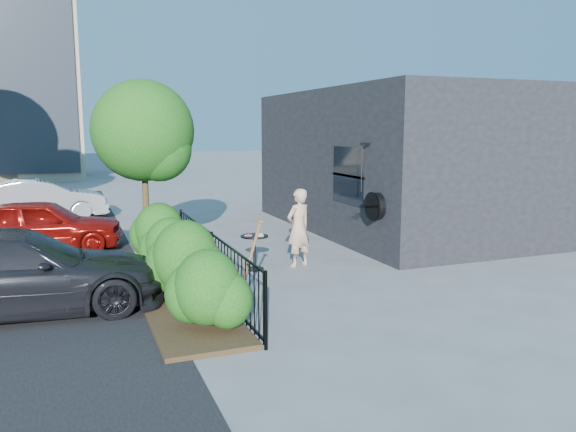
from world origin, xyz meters
name	(u,v)px	position (x,y,z in m)	size (l,w,h in m)	color
ground	(289,282)	(0.00, 0.00, 0.00)	(120.00, 120.00, 0.00)	gray
shop_building	(406,160)	(5.50, 4.50, 2.00)	(6.22, 9.00, 4.00)	black
fence	(212,261)	(-1.50, 0.00, 0.56)	(0.05, 6.05, 1.10)	black
planting_bed	(175,292)	(-2.20, 0.00, 0.04)	(1.30, 6.00, 0.08)	#382616
shrubs	(178,255)	(-2.10, 0.10, 0.70)	(1.10, 5.60, 1.24)	#125013
patio_tree	(147,137)	(-2.24, 2.76, 2.76)	(2.20, 2.20, 3.94)	#3F2B19
cafe_table	(254,246)	(-0.31, 1.18, 0.51)	(0.58, 0.58, 0.78)	black
woman	(299,228)	(0.67, 1.14, 0.84)	(0.61, 0.40, 1.68)	tan
shovel	(247,271)	(-1.26, -1.37, 0.67)	(0.52, 0.20, 1.54)	brown
car_red	(42,225)	(-4.54, 4.77, 0.64)	(1.51, 3.75, 1.28)	#9B110C
car_silver	(40,200)	(-4.77, 9.71, 0.67)	(1.42, 4.07, 1.34)	#B8B8BE
car_darkgrey	(15,272)	(-4.74, -0.13, 0.68)	(1.91, 4.69, 1.36)	black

